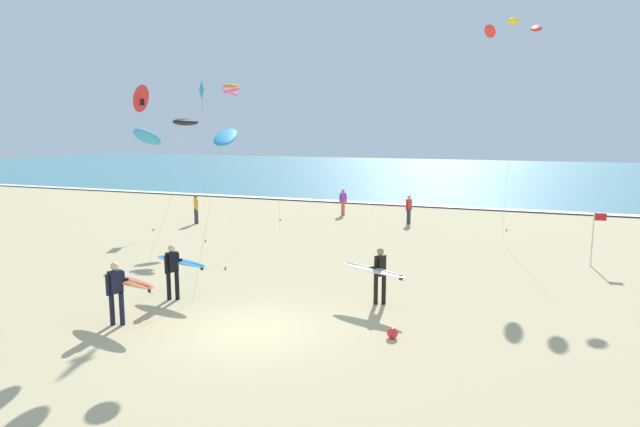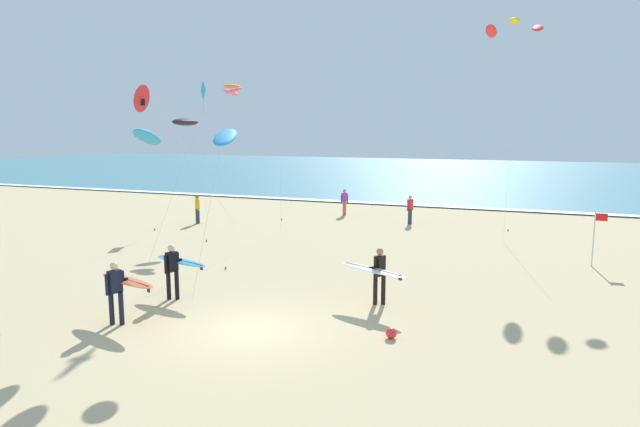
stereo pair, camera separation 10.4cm
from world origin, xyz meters
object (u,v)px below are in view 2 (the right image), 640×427
Objects in this scene: kite_arc_charcoal_low at (186,132)px; surfer_third at (121,285)px; beach_ball at (391,333)px; surfer_lead at (176,265)px; lifeguard_flag at (596,234)px; kite_delta_scarlet_high at (141,99)px; bystander_purple_top at (344,202)px; kite_diamond_cobalt_distant at (203,96)px; bystander_yellow_top at (197,209)px; kite_arc_amber_near at (232,90)px; kite_arc_golden_far at (514,27)px; surfer_trailing at (376,271)px; bystander_red_top at (410,210)px.

surfer_third is at bearing -114.00° from kite_arc_charcoal_low.
surfer_third reaches higher than beach_ball.
lifeguard_flag is at bearing 36.32° from surfer_lead.
surfer_lead is at bearing 173.12° from beach_ball.
kite_delta_scarlet_high is 12.58m from beach_ball.
bystander_purple_top is 15.38m from lifeguard_flag.
kite_diamond_cobalt_distant is 10.35m from bystander_purple_top.
surfer_lead is at bearing -58.70° from bystander_yellow_top.
surfer_third reaches higher than bystander_purple_top.
surfer_lead is 7.87× the size of beach_ball.
kite_arc_golden_far reaches higher than kite_arc_amber_near.
beach_ball is at bearing -98.26° from kite_arc_golden_far.
kite_arc_amber_near is (-4.63, 11.49, 6.09)m from surfer_lead.
surfer_trailing reaches higher than bystander_red_top.
bystander_yellow_top is (-6.59, -5.75, 0.00)m from bystander_purple_top.
kite_arc_charcoal_low is at bearing -38.33° from kite_delta_scarlet_high.
kite_delta_scarlet_high is at bearing 171.38° from surfer_trailing.
surfer_third is 0.24× the size of kite_arc_golden_far.
surfer_lead is 13.74m from bystander_yellow_top.
kite_arc_charcoal_low is at bearing -58.46° from kite_diamond_cobalt_distant.
kite_arc_amber_near is 0.94× the size of kite_diamond_cobalt_distant.
kite_arc_amber_near is 13.26m from kite_arc_charcoal_low.
kite_diamond_cobalt_distant reaches higher than kite_delta_scarlet_high.
surfer_lead reaches higher than bystander_red_top.
surfer_lead is at bearing -165.61° from surfer_trailing.
surfer_trailing is at bearing 114.13° from beach_ball.
surfer_trailing is 0.42× the size of kite_arc_charcoal_low.
kite_arc_amber_near reaches higher than kite_arc_charcoal_low.
kite_arc_charcoal_low reaches higher than bystander_yellow_top.
surfer_trailing is at bearing -81.78° from bystander_red_top.
kite_diamond_cobalt_distant is 13.53m from bystander_red_top.
kite_arc_golden_far is 9.60m from lifeguard_flag.
surfer_lead is 1.39× the size of bystander_yellow_top.
kite_delta_scarlet_high reaches higher than beach_ball.
beach_ball is (15.00, -14.89, -6.90)m from kite_diamond_cobalt_distant.
surfer_lead is at bearing 152.62° from kite_arc_charcoal_low.
bystander_purple_top is 8.75m from bystander_yellow_top.
bystander_purple_top is 19.80m from beach_ball.
bystander_yellow_top is (-13.02, 10.23, -0.23)m from surfer_trailing.
bystander_red_top is at bearing 78.00° from surfer_third.
kite_arc_golden_far is at bearing -5.15° from kite_diamond_cobalt_distant.
surfer_trailing is at bearing -68.07° from bystander_purple_top.
kite_delta_scarlet_high is 12.09m from kite_diamond_cobalt_distant.
bystander_purple_top is (2.87, 14.57, -5.40)m from kite_delta_scarlet_high.
surfer_lead is 0.96× the size of surfer_trailing.
lifeguard_flag is at bearing 21.29° from kite_delta_scarlet_high.
kite_arc_golden_far is (8.92, 14.88, 8.48)m from surfer_third.
surfer_trailing is 7.08m from surfer_third.
kite_arc_charcoal_low reaches higher than bystander_purple_top.
kite_arc_golden_far is 15.89m from kite_arc_charcoal_low.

